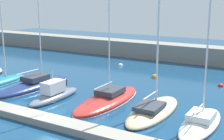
{
  "coord_description": "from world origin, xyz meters",
  "views": [
    {
      "loc": [
        17.68,
        -18.96,
        9.67
      ],
      "look_at": [
        3.47,
        4.83,
        3.43
      ],
      "focal_mm": 50.86,
      "sensor_mm": 36.0,
      "label": 1
    }
  ],
  "objects": [
    {
      "name": "sailboat_sand_sixth",
      "position": [
        7.44,
        5.14,
        0.28
      ],
      "size": [
        3.24,
        9.18,
        16.75
      ],
      "rotation": [
        0.0,
        0.0,
        1.59
      ],
      "color": "beige",
      "rests_on": "ground_plane"
    },
    {
      "name": "mooring_buoy_red",
      "position": [
        10.55,
        16.95,
        0.0
      ],
      "size": [
        0.65,
        0.65,
        0.65
      ],
      "primitive_type": "sphere",
      "color": "red",
      "rests_on": "ground_plane"
    },
    {
      "name": "ground_plane",
      "position": [
        0.0,
        0.0,
        0.0
      ],
      "size": [
        120.0,
        120.0,
        0.0
      ],
      "primitive_type": "plane",
      "color": "navy"
    },
    {
      "name": "dock_pier",
      "position": [
        0.0,
        -1.37,
        0.28
      ],
      "size": [
        37.91,
        1.64,
        0.56
      ],
      "primitive_type": "cube",
      "color": "gray",
      "rests_on": "ground_plane"
    },
    {
      "name": "motorboat_slate_fourth",
      "position": [
        -2.49,
        3.75,
        0.51
      ],
      "size": [
        1.92,
        6.8,
        3.21
      ],
      "rotation": [
        0.0,
        0.0,
        1.58
      ],
      "color": "slate",
      "rests_on": "ground_plane"
    },
    {
      "name": "sailboat_white_seventh",
      "position": [
        11.78,
        4.34,
        0.32
      ],
      "size": [
        2.5,
        7.78,
        13.74
      ],
      "rotation": [
        0.0,
        0.0,
        1.57
      ],
      "color": "white",
      "rests_on": "ground_plane"
    },
    {
      "name": "breakwater_seawall",
      "position": [
        0.0,
        29.12,
        1.31
      ],
      "size": [
        108.0,
        3.49,
        2.62
      ],
      "primitive_type": "cube",
      "color": "gray",
      "rests_on": "ground_plane"
    },
    {
      "name": "sailboat_red_fifth",
      "position": [
        2.49,
        5.7,
        0.3
      ],
      "size": [
        3.47,
        10.4,
        19.53
      ],
      "rotation": [
        0.0,
        0.0,
        1.58
      ],
      "color": "#B72D28",
      "rests_on": "ground_plane"
    },
    {
      "name": "mooring_buoy_orange",
      "position": [
        2.51,
        16.91,
        0.0
      ],
      "size": [
        0.86,
        0.86,
        0.86
      ],
      "primitive_type": "sphere",
      "color": "orange",
      "rests_on": "ground_plane"
    },
    {
      "name": "mooring_buoy_white",
      "position": [
        -4.79,
        21.08,
        0.0
      ],
      "size": [
        0.7,
        0.7,
        0.7
      ],
      "primitive_type": "sphere",
      "color": "white",
      "rests_on": "ground_plane"
    },
    {
      "name": "sailboat_navy_third",
      "position": [
        -7.14,
        5.68,
        0.36
      ],
      "size": [
        3.03,
        10.58,
        19.15
      ],
      "rotation": [
        0.0,
        0.0,
        1.56
      ],
      "color": "navy",
      "rests_on": "ground_plane"
    }
  ]
}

